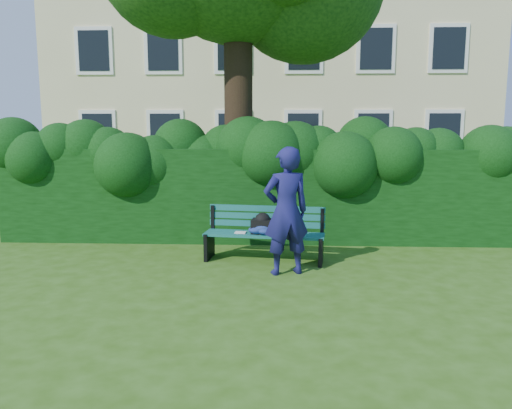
{
  "coord_description": "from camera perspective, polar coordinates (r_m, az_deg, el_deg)",
  "views": [
    {
      "loc": [
        0.36,
        -7.48,
        2.21
      ],
      "look_at": [
        0.0,
        0.6,
        0.95
      ],
      "focal_mm": 35.0,
      "sensor_mm": 36.0,
      "label": 1
    }
  ],
  "objects": [
    {
      "name": "ground",
      "position": [
        7.81,
        -0.2,
        -7.58
      ],
      "size": [
        80.0,
        80.0,
        0.0
      ],
      "primitive_type": "plane",
      "color": "#2E5310",
      "rests_on": "ground"
    },
    {
      "name": "man_reading",
      "position": [
        7.47,
        3.47,
        -0.77
      ],
      "size": [
        0.81,
        0.66,
        1.93
      ],
      "primitive_type": "imported",
      "rotation": [
        0.0,
        0.0,
        3.46
      ],
      "color": "navy",
      "rests_on": "ground"
    },
    {
      "name": "park_bench",
      "position": [
        8.29,
        0.93,
        -3.05
      ],
      "size": [
        2.03,
        0.81,
        0.89
      ],
      "rotation": [
        0.0,
        0.0,
        -0.13
      ],
      "color": "#0F4E40",
      "rests_on": "ground"
    },
    {
      "name": "hedge",
      "position": [
        9.78,
        0.42,
        1.15
      ],
      "size": [
        10.0,
        1.0,
        1.8
      ],
      "color": "black",
      "rests_on": "ground"
    },
    {
      "name": "apartment_building",
      "position": [
        21.8,
        1.67,
        18.85
      ],
      "size": [
        16.0,
        8.08,
        12.0
      ],
      "color": "#CEC18A",
      "rests_on": "ground"
    }
  ]
}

